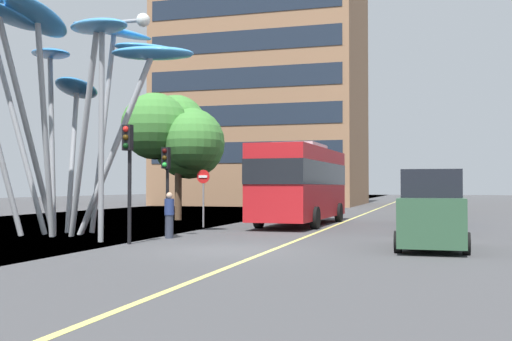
# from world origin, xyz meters

# --- Properties ---
(ground) EXTENTS (120.00, 240.00, 0.10)m
(ground) POSITION_xyz_m (-0.74, 0.00, -0.05)
(ground) COLOR #424244
(red_bus) EXTENTS (2.97, 9.71, 3.81)m
(red_bus) POSITION_xyz_m (-0.37, 11.84, 2.08)
(red_bus) COLOR red
(red_bus) RESTS_ON ground
(leaf_sculpture) EXTENTS (10.07, 9.43, 8.89)m
(leaf_sculpture) POSITION_xyz_m (-7.53, 3.46, 6.86)
(leaf_sculpture) COLOR #9EA0A5
(leaf_sculpture) RESTS_ON ground
(traffic_light_kerb_near) EXTENTS (0.28, 0.42, 3.73)m
(traffic_light_kerb_near) POSITION_xyz_m (-3.54, 0.80, 2.70)
(traffic_light_kerb_near) COLOR black
(traffic_light_kerb_near) RESTS_ON ground
(traffic_light_kerb_far) EXTENTS (0.28, 0.42, 3.28)m
(traffic_light_kerb_far) POSITION_xyz_m (-4.10, 4.88, 2.39)
(traffic_light_kerb_far) COLOR black
(traffic_light_kerb_far) RESTS_ON ground
(car_parked_near) EXTENTS (1.96, 4.10, 2.28)m
(car_parked_near) POSITION_xyz_m (5.58, 1.89, 1.06)
(car_parked_near) COLOR #2D5138
(car_parked_near) RESTS_ON ground
(car_parked_mid) EXTENTS (2.01, 4.48, 2.29)m
(car_parked_mid) POSITION_xyz_m (5.58, 8.40, 1.08)
(car_parked_mid) COLOR silver
(car_parked_mid) RESTS_ON ground
(car_parked_far) EXTENTS (1.96, 4.37, 2.22)m
(car_parked_far) POSITION_xyz_m (5.49, 13.98, 1.04)
(car_parked_far) COLOR navy
(car_parked_far) RESTS_ON ground
(car_side_street) EXTENTS (2.01, 3.82, 1.98)m
(car_side_street) POSITION_xyz_m (5.48, 21.40, 0.94)
(car_side_street) COLOR black
(car_side_street) RESTS_ON ground
(car_far_side) EXTENTS (1.93, 3.83, 2.07)m
(car_far_side) POSITION_xyz_m (5.98, 27.82, 0.97)
(car_far_side) COLOR black
(car_far_side) RESTS_ON ground
(street_lamp) EXTENTS (1.79, 0.44, 7.38)m
(street_lamp) POSITION_xyz_m (-4.36, 1.29, 4.74)
(street_lamp) COLOR gray
(street_lamp) RESTS_ON ground
(tree_pavement_near) EXTENTS (5.46, 5.28, 6.95)m
(tree_pavement_near) POSITION_xyz_m (-7.79, 14.48, 4.65)
(tree_pavement_near) COLOR brown
(tree_pavement_near) RESTS_ON ground
(pedestrian) EXTENTS (0.34, 0.34, 1.60)m
(pedestrian) POSITION_xyz_m (-3.25, 3.27, 0.80)
(pedestrian) COLOR #2D3342
(pedestrian) RESTS_ON ground
(no_entry_sign) EXTENTS (0.60, 0.12, 2.55)m
(no_entry_sign) POSITION_xyz_m (-4.19, 9.00, 1.70)
(no_entry_sign) COLOR gray
(no_entry_sign) RESTS_ON ground
(backdrop_building) EXTENTS (19.00, 15.87, 23.43)m
(backdrop_building) POSITION_xyz_m (-10.78, 43.88, 11.72)
(backdrop_building) COLOR #936B4C
(backdrop_building) RESTS_ON ground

